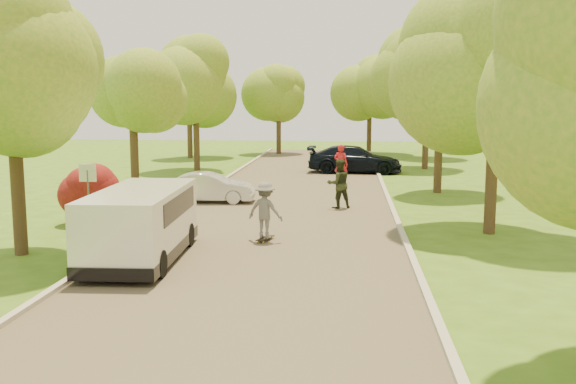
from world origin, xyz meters
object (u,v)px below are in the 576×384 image
(skateboarder, at_px, (265,210))
(person_striped, at_px, (341,164))
(silver_sedan, at_px, (209,188))
(person_olive, at_px, (339,184))
(street_sign, at_px, (88,184))
(dark_sedan, at_px, (355,159))
(longboard, at_px, (265,238))
(minivan, at_px, (141,223))

(skateboarder, xyz_separation_m, person_striped, (2.08, 13.33, 0.04))
(silver_sedan, bearing_deg, person_striped, -42.95)
(skateboarder, distance_m, person_olive, 6.40)
(street_sign, xyz_separation_m, dark_sedan, (8.53, 17.58, -0.78))
(longboard, bearing_deg, person_olive, -91.34)
(silver_sedan, bearing_deg, street_sign, 155.32)
(person_olive, bearing_deg, person_striped, -110.65)
(longboard, height_order, person_olive, person_olive)
(silver_sedan, xyz_separation_m, dark_sedan, (6.03, 11.33, 0.17))
(longboard, relative_size, person_striped, 0.45)
(minivan, height_order, silver_sedan, minivan)
(street_sign, height_order, person_olive, street_sign)
(person_striped, bearing_deg, silver_sedan, 72.60)
(longboard, bearing_deg, dark_sedan, -81.05)
(minivan, xyz_separation_m, longboard, (2.93, 2.55, -0.90))
(dark_sedan, relative_size, person_olive, 2.79)
(minivan, height_order, skateboarder, minivan)
(silver_sedan, distance_m, skateboarder, 7.74)
(skateboarder, bearing_deg, person_olive, -91.34)
(dark_sedan, bearing_deg, longboard, 173.62)
(street_sign, distance_m, longboard, 5.95)
(street_sign, height_order, person_striped, street_sign)
(street_sign, bearing_deg, silver_sedan, 68.21)
(dark_sedan, bearing_deg, skateboarder, 173.62)
(minivan, xyz_separation_m, silver_sedan, (-0.29, 9.57, -0.38))
(silver_sedan, xyz_separation_m, skateboarder, (3.22, -7.03, 0.33))
(dark_sedan, xyz_separation_m, longboard, (-2.82, -18.36, -0.69))
(minivan, xyz_separation_m, skateboarder, (2.93, 2.55, -0.05))
(silver_sedan, distance_m, person_striped, 8.24)
(street_sign, height_order, dark_sedan, street_sign)
(dark_sedan, distance_m, person_striped, 5.08)
(silver_sedan, relative_size, person_striped, 1.88)
(dark_sedan, relative_size, longboard, 6.03)
(street_sign, relative_size, person_olive, 1.13)
(street_sign, distance_m, person_olive, 9.43)
(minivan, bearing_deg, person_olive, 57.39)
(minivan, relative_size, skateboarder, 3.06)
(longboard, xyz_separation_m, skateboarder, (0.00, -0.00, 0.85))
(skateboarder, height_order, person_striped, person_striped)
(minivan, distance_m, person_striped, 16.65)
(dark_sedan, relative_size, person_striped, 2.72)
(street_sign, distance_m, dark_sedan, 19.56)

